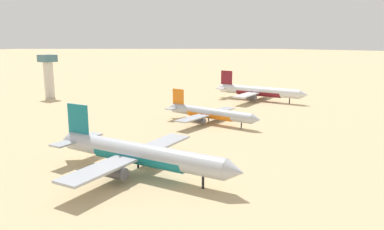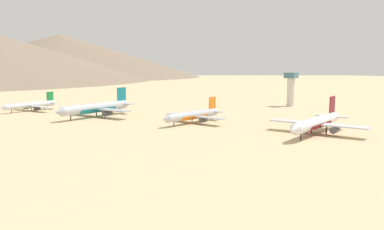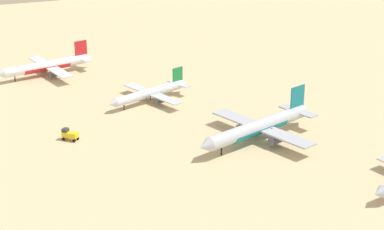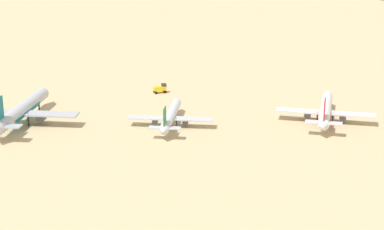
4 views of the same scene
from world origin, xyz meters
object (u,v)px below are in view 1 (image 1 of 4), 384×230
object	(u,v)px
parked_jet_4	(258,91)
control_tower	(48,73)
parked_jet_2	(138,154)
parked_jet_3	(210,113)

from	to	relation	value
parked_jet_4	control_tower	xyz separation A→B (m)	(-92.52, -53.26, 7.98)
parked_jet_2	parked_jet_4	world-z (taller)	parked_jet_2
parked_jet_2	control_tower	bearing A→B (deg)	153.67
parked_jet_2	parked_jet_4	distance (m)	111.57
parked_jet_3	control_tower	xyz separation A→B (m)	(-99.60, 3.10, 8.81)
parked_jet_4	control_tower	world-z (taller)	control_tower
parked_jet_4	control_tower	distance (m)	107.06
parked_jet_3	parked_jet_4	size ratio (longest dim) A/B	0.82
parked_jet_3	parked_jet_4	bearing A→B (deg)	97.16
parked_jet_4	parked_jet_3	bearing A→B (deg)	-82.84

